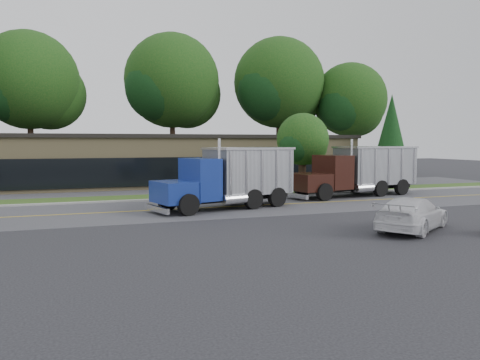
% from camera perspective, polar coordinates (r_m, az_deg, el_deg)
% --- Properties ---
extents(ground, '(140.00, 140.00, 0.00)m').
position_cam_1_polar(ground, '(17.44, 0.17, -7.55)').
color(ground, '#37373D').
rests_on(ground, ground).
extents(road, '(60.00, 8.00, 0.02)m').
position_cam_1_polar(road, '(25.98, -6.39, -3.53)').
color(road, '#5C5C62').
rests_on(road, ground).
extents(center_line, '(60.00, 0.12, 0.01)m').
position_cam_1_polar(center_line, '(25.98, -6.39, -3.53)').
color(center_line, gold).
rests_on(center_line, ground).
extents(curb, '(60.00, 0.30, 0.12)m').
position_cam_1_polar(curb, '(30.05, -8.15, -2.43)').
color(curb, '#9E9E99').
rests_on(curb, ground).
extents(grass_verge, '(60.00, 3.40, 0.03)m').
position_cam_1_polar(grass_verge, '(31.81, -8.77, -2.05)').
color(grass_verge, '#30501B').
rests_on(grass_verge, ground).
extents(far_parking, '(60.00, 7.00, 0.02)m').
position_cam_1_polar(far_parking, '(36.71, -10.17, -1.17)').
color(far_parking, '#5C5C62').
rests_on(far_parking, ground).
extents(strip_mall, '(32.00, 12.00, 4.00)m').
position_cam_1_polar(strip_mall, '(42.81, -8.80, 2.35)').
color(strip_mall, tan).
rests_on(strip_mall, ground).
extents(tree_far_b, '(10.10, 9.51, 14.41)m').
position_cam_1_polar(tree_far_b, '(50.69, -24.15, 10.50)').
color(tree_far_b, '#382619').
rests_on(tree_far_b, ground).
extents(tree_far_c, '(10.67, 10.04, 15.22)m').
position_cam_1_polar(tree_far_c, '(51.52, -8.14, 11.34)').
color(tree_far_c, '#382619').
rests_on(tree_far_c, ground).
extents(tree_far_d, '(10.82, 10.18, 15.43)m').
position_cam_1_polar(tree_far_d, '(54.18, 4.87, 11.18)').
color(tree_far_d, '#382619').
rests_on(tree_far_d, ground).
extents(tree_far_e, '(8.92, 8.39, 12.72)m').
position_cam_1_polar(tree_far_e, '(55.97, 13.30, 9.08)').
color(tree_far_e, '#382619').
rests_on(tree_far_e, ground).
extents(evergreen_right, '(3.43, 3.43, 7.80)m').
position_cam_1_polar(evergreen_right, '(42.65, 17.94, 5.24)').
color(evergreen_right, '#382619').
rests_on(evergreen_right, ground).
extents(tree_verge, '(4.07, 3.83, 5.81)m').
position_cam_1_polar(tree_verge, '(34.86, 7.69, 4.63)').
color(tree_verge, '#382619').
rests_on(tree_verge, ground).
extents(dump_truck_blue, '(8.37, 4.59, 3.36)m').
position_cam_1_polar(dump_truck_blue, '(26.04, -0.95, 0.52)').
color(dump_truck_blue, black).
rests_on(dump_truck_blue, ground).
extents(dump_truck_maroon, '(9.83, 4.11, 3.36)m').
position_cam_1_polar(dump_truck_maroon, '(33.06, 14.51, 1.26)').
color(dump_truck_maroon, black).
rests_on(dump_truck_maroon, ground).
extents(rally_car, '(5.08, 4.28, 1.39)m').
position_cam_1_polar(rally_car, '(20.85, 20.23, -3.88)').
color(rally_car, silver).
rests_on(rally_car, ground).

